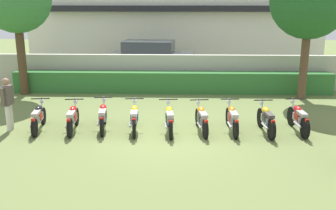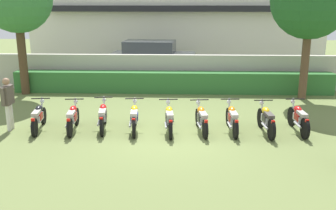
% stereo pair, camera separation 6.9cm
% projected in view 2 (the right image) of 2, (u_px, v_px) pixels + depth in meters
% --- Properties ---
extents(ground, '(60.00, 60.00, 0.00)m').
position_uv_depth(ground, '(167.00, 137.00, 11.86)').
color(ground, olive).
extents(building, '(18.61, 6.50, 6.70)m').
position_uv_depth(building, '(177.00, 10.00, 26.80)').
color(building, silver).
rests_on(building, ground).
extents(compound_wall, '(17.68, 0.30, 1.61)m').
position_uv_depth(compound_wall, '(173.00, 72.00, 18.02)').
color(compound_wall, '#BCB7A8').
rests_on(compound_wall, ground).
extents(hedge_row, '(14.15, 0.70, 0.93)m').
position_uv_depth(hedge_row, '(172.00, 82.00, 17.44)').
color(hedge_row, '#337033').
rests_on(hedge_row, ground).
extents(parked_car, '(4.65, 2.41, 1.89)m').
position_uv_depth(parked_car, '(152.00, 58.00, 21.32)').
color(parked_car, '#9EA3A8').
rests_on(parked_car, ground).
extents(tree_far_side, '(3.17, 3.17, 5.65)m').
position_uv_depth(tree_far_side, '(311.00, 0.00, 15.43)').
color(tree_far_side, brown).
rests_on(tree_far_side, ground).
extents(motorcycle_in_row_0, '(0.60, 1.84, 0.94)m').
position_uv_depth(motorcycle_in_row_0, '(39.00, 117.00, 12.39)').
color(motorcycle_in_row_0, black).
rests_on(motorcycle_in_row_0, ground).
extents(motorcycle_in_row_1, '(0.60, 1.80, 0.95)m').
position_uv_depth(motorcycle_in_row_1, '(73.00, 118.00, 12.31)').
color(motorcycle_in_row_1, black).
rests_on(motorcycle_in_row_1, ground).
extents(motorcycle_in_row_2, '(0.60, 1.91, 0.96)m').
position_uv_depth(motorcycle_in_row_2, '(103.00, 116.00, 12.44)').
color(motorcycle_in_row_2, black).
rests_on(motorcycle_in_row_2, ground).
extents(motorcycle_in_row_3, '(0.60, 1.87, 0.97)m').
position_uv_depth(motorcycle_in_row_3, '(134.00, 117.00, 12.27)').
color(motorcycle_in_row_3, black).
rests_on(motorcycle_in_row_3, ground).
extents(motorcycle_in_row_4, '(0.60, 1.91, 0.96)m').
position_uv_depth(motorcycle_in_row_4, '(169.00, 118.00, 12.19)').
color(motorcycle_in_row_4, black).
rests_on(motorcycle_in_row_4, ground).
extents(motorcycle_in_row_5, '(0.60, 1.83, 0.94)m').
position_uv_depth(motorcycle_in_row_5, '(202.00, 118.00, 12.22)').
color(motorcycle_in_row_5, black).
rests_on(motorcycle_in_row_5, ground).
extents(motorcycle_in_row_6, '(0.60, 1.92, 0.95)m').
position_uv_depth(motorcycle_in_row_6, '(232.00, 118.00, 12.24)').
color(motorcycle_in_row_6, black).
rests_on(motorcycle_in_row_6, ground).
extents(motorcycle_in_row_7, '(0.60, 1.85, 0.97)m').
position_uv_depth(motorcycle_in_row_7, '(266.00, 119.00, 12.07)').
color(motorcycle_in_row_7, black).
rests_on(motorcycle_in_row_7, ground).
extents(motorcycle_in_row_8, '(0.60, 1.89, 0.98)m').
position_uv_depth(motorcycle_in_row_8, '(298.00, 118.00, 12.19)').
color(motorcycle_in_row_8, black).
rests_on(motorcycle_in_row_8, ground).
extents(inspector_person, '(0.23, 0.68, 1.69)m').
position_uv_depth(inspector_person, '(8.00, 99.00, 12.28)').
color(inspector_person, silver).
rests_on(inspector_person, ground).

